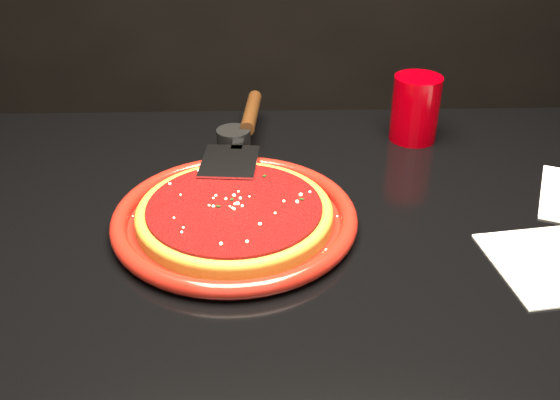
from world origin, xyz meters
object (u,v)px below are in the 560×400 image
at_px(plate, 235,218).
at_px(ramekin, 234,142).
at_px(pizza_server, 243,132).
at_px(cup, 415,108).

relative_size(plate, ramekin, 5.97).
height_order(plate, pizza_server, pizza_server).
bearing_deg(pizza_server, ramekin, 157.24).
bearing_deg(cup, plate, -138.22).
bearing_deg(plate, ramekin, 92.38).
xyz_separation_m(plate, cup, (0.29, 0.26, 0.04)).
height_order(plate, cup, cup).
bearing_deg(ramekin, cup, 9.12).
bearing_deg(cup, pizza_server, -168.80).
bearing_deg(plate, pizza_server, 88.10).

